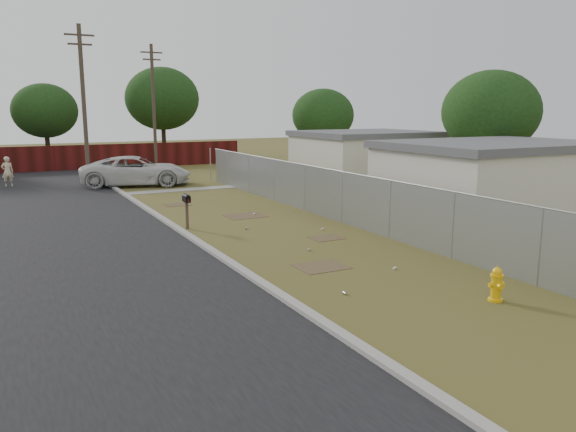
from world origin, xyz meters
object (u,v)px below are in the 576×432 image
fire_hydrant (496,285)px  pickup_truck (136,171)px  mailbox (186,201)px  pedestrian (7,172)px

fire_hydrant → pickup_truck: bearing=96.9°
mailbox → pedestrian: pedestrian is taller
pickup_truck → pedestrian: bearing=83.2°
fire_hydrant → mailbox: size_ratio=0.64×
mailbox → pickup_truck: 12.93m
pickup_truck → pedestrian: size_ratio=3.55×
fire_hydrant → pickup_truck: size_ratio=0.14×
mailbox → fire_hydrant: bearing=-70.3°
fire_hydrant → mailbox: bearing=109.7°
pickup_truck → pedestrian: pedestrian is taller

